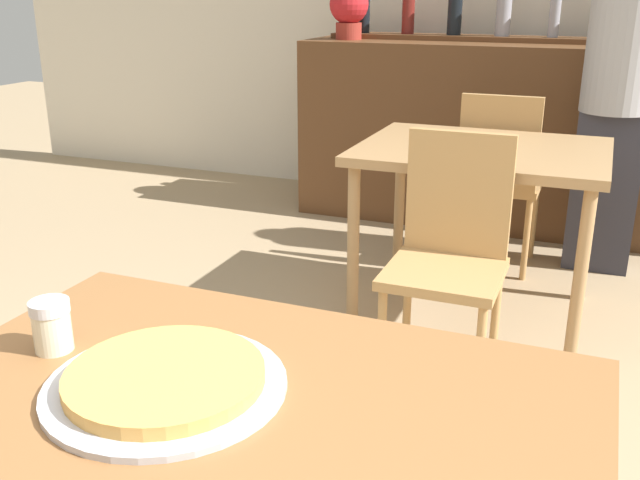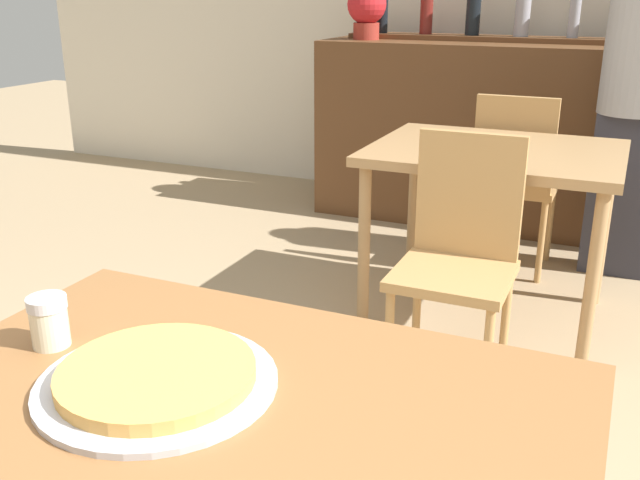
{
  "view_description": "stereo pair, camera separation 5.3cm",
  "coord_description": "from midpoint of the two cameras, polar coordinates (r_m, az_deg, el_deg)",
  "views": [
    {
      "loc": [
        0.49,
        -0.84,
        1.39
      ],
      "look_at": [
        -0.07,
        0.55,
        0.86
      ],
      "focal_mm": 40.0,
      "sensor_mm": 36.0,
      "label": 1
    },
    {
      "loc": [
        0.54,
        -0.82,
        1.39
      ],
      "look_at": [
        -0.07,
        0.55,
        0.86
      ],
      "focal_mm": 40.0,
      "sensor_mm": 36.0,
      "label": 2
    }
  ],
  "objects": [
    {
      "name": "person_standing",
      "position": [
        3.8,
        24.36,
        10.84
      ],
      "size": [
        0.34,
        0.34,
        1.71
      ],
      "color": "#2D2D38",
      "rests_on": "ground_plane"
    },
    {
      "name": "bar_back_shelf",
      "position": [
        4.53,
        17.96,
        15.91
      ],
      "size": [
        2.39,
        0.24,
        0.35
      ],
      "color": "brown",
      "rests_on": "bar_counter"
    },
    {
      "name": "potted_plant",
      "position": [
        4.58,
        4.1,
        17.99
      ],
      "size": [
        0.24,
        0.24,
        0.33
      ],
      "color": "maroon",
      "rests_on": "bar_counter"
    },
    {
      "name": "pizza_tray",
      "position": [
        1.24,
        -11.7,
        -10.73
      ],
      "size": [
        0.41,
        0.41,
        0.04
      ],
      "color": "#B7B7BC",
      "rests_on": "dining_table_near"
    },
    {
      "name": "cheese_shaker",
      "position": [
        1.41,
        -19.86,
        -6.13
      ],
      "size": [
        0.07,
        0.07,
        0.1
      ],
      "color": "beige",
      "rests_on": "dining_table_near"
    },
    {
      "name": "chair_far_side_back",
      "position": [
        3.68,
        15.71,
        5.17
      ],
      "size": [
        0.4,
        0.4,
        0.91
      ],
      "rotation": [
        0.0,
        0.0,
        3.14
      ],
      "color": "tan",
      "rests_on": "ground_plane"
    },
    {
      "name": "chair_far_side_front",
      "position": [
        2.59,
        11.7,
        -0.48
      ],
      "size": [
        0.4,
        0.4,
        0.91
      ],
      "color": "tan",
      "rests_on": "ground_plane"
    },
    {
      "name": "dining_table_far",
      "position": [
        3.09,
        14.28,
        5.55
      ],
      "size": [
        1.01,
        0.82,
        0.76
      ],
      "color": "#A87F51",
      "rests_on": "ground_plane"
    },
    {
      "name": "dining_table_near",
      "position": [
        1.21,
        -6.72,
        -16.7
      ],
      "size": [
        1.14,
        0.82,
        0.76
      ],
      "color": "brown",
      "rests_on": "ground_plane"
    },
    {
      "name": "bar_counter",
      "position": [
        4.47,
        16.97,
        7.77
      ],
      "size": [
        2.6,
        0.56,
        1.09
      ],
      "color": "brown",
      "rests_on": "ground_plane"
    }
  ]
}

